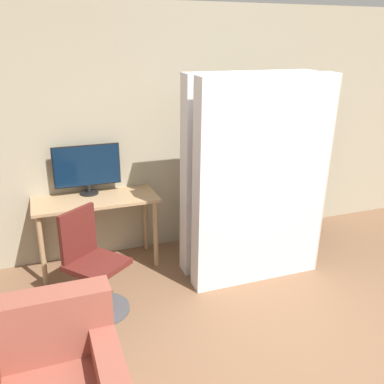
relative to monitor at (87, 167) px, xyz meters
The scene contains 7 objects.
wall_back 1.34m from the monitor, ahead, with size 8.00×0.06×2.70m.
desk 0.44m from the monitor, 76.14° to the right, with size 1.27×0.55×0.77m.
monitor is the anchor object (origin of this frame).
office_chair 1.19m from the monitor, 97.31° to the right, with size 0.62×0.62×0.95m.
bookshelf 2.45m from the monitor, ahead, with size 0.78×0.27×1.66m.
mattress_near 1.81m from the monitor, 33.43° to the right, with size 1.35×0.29×2.04m.
mattress_far 1.65m from the monitor, 23.26° to the right, with size 1.35×0.28×2.04m.
Camera 1 is at (-1.76, -1.89, 2.30)m, focal length 40.00 mm.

